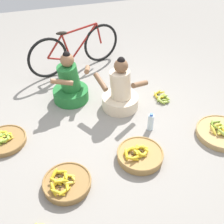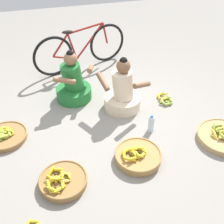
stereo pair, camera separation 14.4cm
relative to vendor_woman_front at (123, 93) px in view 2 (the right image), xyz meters
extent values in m
plane|color=gray|center=(-0.29, -0.30, -0.25)|extent=(10.00, 10.00, 0.00)
cylinder|color=beige|center=(0.00, 0.00, -0.16)|extent=(0.52, 0.52, 0.18)
cylinder|color=beige|center=(0.00, 0.00, 0.13)|extent=(0.40, 0.38, 0.42)
sphere|color=brown|center=(0.00, 0.00, 0.41)|extent=(0.19, 0.19, 0.19)
sphere|color=black|center=(0.00, 0.00, 0.49)|extent=(0.10, 0.10, 0.10)
cylinder|color=brown|center=(-0.27, 0.03, 0.21)|extent=(0.13, 0.32, 0.16)
cylinder|color=brown|center=(0.20, -0.18, 0.21)|extent=(0.30, 0.21, 0.16)
cylinder|color=#237233|center=(-0.63, 0.41, -0.16)|extent=(0.52, 0.52, 0.18)
cylinder|color=#237233|center=(-0.63, 0.41, 0.12)|extent=(0.41, 0.39, 0.43)
sphere|color=#8C6042|center=(-0.63, 0.41, 0.40)|extent=(0.19, 0.19, 0.19)
sphere|color=black|center=(-0.63, 0.41, 0.48)|extent=(0.10, 0.10, 0.10)
cylinder|color=#8C6042|center=(-0.77, 0.20, 0.20)|extent=(0.31, 0.08, 0.16)
cylinder|color=#8C6042|center=(-0.36, 0.42, 0.20)|extent=(0.15, 0.31, 0.16)
torus|color=black|center=(-0.84, 1.16, 0.09)|extent=(0.67, 0.23, 0.68)
torus|color=black|center=(0.14, 1.44, 0.09)|extent=(0.67, 0.23, 0.68)
cylinder|color=maroon|center=(-0.19, 1.35, 0.20)|extent=(0.54, 0.18, 0.55)
cylinder|color=maroon|center=(-0.50, 1.26, 0.17)|extent=(0.15, 0.07, 0.49)
cylinder|color=maroon|center=(-0.25, 1.33, 0.44)|extent=(0.64, 0.21, 0.08)
cylinder|color=maroon|center=(-0.64, 1.22, 0.01)|extent=(0.41, 0.15, 0.18)
cylinder|color=maroon|center=(-0.70, 1.20, 0.25)|extent=(0.31, 0.12, 0.35)
cylinder|color=maroon|center=(0.10, 1.43, 0.28)|extent=(0.12, 0.06, 0.38)
ellipsoid|color=black|center=(-0.56, 1.24, 0.44)|extent=(0.18, 0.08, 0.05)
cylinder|color=#A87F47|center=(-0.11, -1.01, -0.21)|extent=(0.53, 0.53, 0.09)
torus|color=#A87F47|center=(-0.11, -1.01, -0.17)|extent=(0.55, 0.55, 0.02)
ellipsoid|color=yellow|center=(-0.04, -0.99, -0.14)|extent=(0.06, 0.14, 0.08)
ellipsoid|color=yellow|center=(-0.06, -0.97, -0.13)|extent=(0.12, 0.13, 0.09)
ellipsoid|color=yellow|center=(-0.10, -0.95, -0.14)|extent=(0.14, 0.04, 0.07)
ellipsoid|color=yellow|center=(-0.15, -0.97, -0.13)|extent=(0.11, 0.13, 0.09)
ellipsoid|color=yellow|center=(-0.15, -1.04, -0.14)|extent=(0.10, 0.14, 0.08)
ellipsoid|color=yellow|center=(-0.12, -1.06, -0.14)|extent=(0.14, 0.08, 0.08)
ellipsoid|color=yellow|center=(-0.06, -1.05, -0.14)|extent=(0.13, 0.12, 0.07)
sphere|color=#382D19|center=(-0.10, -1.00, -0.14)|extent=(0.03, 0.03, 0.03)
ellipsoid|color=gold|center=(-0.14, -1.02, -0.13)|extent=(0.04, 0.16, 0.10)
ellipsoid|color=gold|center=(-0.18, -0.95, -0.13)|extent=(0.16, 0.09, 0.09)
ellipsoid|color=gold|center=(-0.24, -0.95, -0.14)|extent=(0.16, 0.09, 0.07)
ellipsoid|color=gold|center=(-0.28, -1.00, -0.14)|extent=(0.07, 0.17, 0.08)
ellipsoid|color=gold|center=(-0.24, -1.08, -0.14)|extent=(0.16, 0.09, 0.08)
ellipsoid|color=gold|center=(-0.19, -1.08, -0.13)|extent=(0.16, 0.09, 0.09)
sphere|color=#382D19|center=(-0.21, -1.02, -0.14)|extent=(0.03, 0.03, 0.03)
cylinder|color=tan|center=(1.03, -0.97, -0.22)|extent=(0.63, 0.63, 0.07)
torus|color=tan|center=(1.03, -0.97, -0.19)|extent=(0.65, 0.65, 0.02)
ellipsoid|color=gold|center=(1.05, -0.92, -0.16)|extent=(0.12, 0.04, 0.06)
ellipsoid|color=gold|center=(0.99, -0.98, -0.16)|extent=(0.05, 0.12, 0.07)
ellipsoid|color=olive|center=(1.08, -0.88, -0.17)|extent=(0.03, 0.15, 0.05)
ellipsoid|color=olive|center=(1.03, -0.81, -0.16)|extent=(0.15, 0.06, 0.06)
ellipsoid|color=olive|center=(0.96, -0.84, -0.16)|extent=(0.10, 0.14, 0.08)
ellipsoid|color=olive|center=(0.97, -0.91, -0.16)|extent=(0.11, 0.13, 0.08)
ellipsoid|color=olive|center=(1.05, -0.93, -0.15)|extent=(0.14, 0.08, 0.09)
sphere|color=#382D19|center=(1.02, -0.87, -0.16)|extent=(0.03, 0.03, 0.03)
ellipsoid|color=yellow|center=(1.04, -0.95, -0.16)|extent=(0.04, 0.15, 0.08)
ellipsoid|color=yellow|center=(0.98, -0.89, -0.15)|extent=(0.15, 0.06, 0.10)
ellipsoid|color=yellow|center=(0.91, -0.95, -0.15)|extent=(0.04, 0.15, 0.09)
ellipsoid|color=yellow|center=(0.99, -1.02, -0.16)|extent=(0.15, 0.06, 0.06)
sphere|color=#382D19|center=(0.97, -0.95, -0.16)|extent=(0.03, 0.03, 0.03)
ellipsoid|color=#9EB747|center=(0.99, -0.96, -0.16)|extent=(0.13, 0.14, 0.06)
ellipsoid|color=#9EB747|center=(0.98, -1.03, -0.15)|extent=(0.11, 0.15, 0.10)
cylinder|color=olive|center=(-1.61, -0.25, -0.23)|extent=(0.52, 0.52, 0.06)
torus|color=olive|center=(-1.61, -0.25, -0.20)|extent=(0.53, 0.53, 0.02)
ellipsoid|color=yellow|center=(-1.52, -0.23, -0.17)|extent=(0.06, 0.12, 0.08)
ellipsoid|color=yellow|center=(-1.56, -0.19, -0.17)|extent=(0.12, 0.05, 0.06)
ellipsoid|color=yellow|center=(-1.61, -0.21, -0.17)|extent=(0.10, 0.11, 0.05)
ellipsoid|color=yellow|center=(-1.61, -0.28, -0.17)|extent=(0.11, 0.11, 0.06)
ellipsoid|color=yellow|center=(-1.54, -0.29, -0.17)|extent=(0.12, 0.09, 0.05)
sphere|color=#382D19|center=(-1.57, -0.24, -0.17)|extent=(0.03, 0.03, 0.03)
ellipsoid|color=yellow|center=(-1.58, -0.19, -0.17)|extent=(0.06, 0.12, 0.08)
ellipsoid|color=yellow|center=(-1.61, -0.15, -0.17)|extent=(0.12, 0.07, 0.06)
ellipsoid|color=yellow|center=(-1.66, -0.16, -0.17)|extent=(0.11, 0.11, 0.07)
ellipsoid|color=yellow|center=(-1.66, -0.23, -0.17)|extent=(0.11, 0.11, 0.06)
ellipsoid|color=yellow|center=(-1.60, -0.24, -0.17)|extent=(0.12, 0.09, 0.06)
sphere|color=#382D19|center=(-1.62, -0.20, -0.17)|extent=(0.03, 0.03, 0.03)
ellipsoid|color=#8CAD38|center=(-1.63, -0.28, -0.17)|extent=(0.05, 0.14, 0.07)
ellipsoid|color=#8CAD38|center=(-1.67, -0.22, -0.16)|extent=(0.14, 0.09, 0.08)
ellipsoid|color=#8CAD38|center=(-1.65, -0.32, -0.16)|extent=(0.12, 0.13, 0.09)
ellipsoid|color=#8CAD38|center=(-1.55, -0.26, -0.17)|extent=(0.04, 0.13, 0.07)
ellipsoid|color=#8CAD38|center=(-1.57, -0.21, -0.17)|extent=(0.12, 0.11, 0.07)
ellipsoid|color=#8CAD38|center=(-1.62, -0.20, -0.17)|extent=(0.13, 0.06, 0.06)
ellipsoid|color=#8CAD38|center=(-1.65, -0.23, -0.17)|extent=(0.10, 0.13, 0.07)
ellipsoid|color=#8CAD38|center=(-1.65, -0.28, -0.16)|extent=(0.10, 0.13, 0.09)
ellipsoid|color=#8CAD38|center=(-1.63, -0.30, -0.16)|extent=(0.13, 0.09, 0.08)
ellipsoid|color=#8CAD38|center=(-1.58, -0.30, -0.17)|extent=(0.12, 0.11, 0.07)
sphere|color=#382D19|center=(-1.61, -0.26, -0.17)|extent=(0.04, 0.04, 0.04)
cylinder|color=olive|center=(-0.99, -1.13, -0.22)|extent=(0.50, 0.50, 0.08)
torus|color=olive|center=(-0.99, -1.13, -0.18)|extent=(0.52, 0.52, 0.02)
ellipsoid|color=yellow|center=(-0.92, -1.12, -0.15)|extent=(0.05, 0.12, 0.07)
ellipsoid|color=yellow|center=(-0.95, -1.09, -0.16)|extent=(0.12, 0.09, 0.06)
ellipsoid|color=yellow|center=(-1.01, -1.10, -0.15)|extent=(0.10, 0.10, 0.06)
ellipsoid|color=yellow|center=(-1.02, -1.15, -0.15)|extent=(0.08, 0.12, 0.06)
ellipsoid|color=yellow|center=(-0.96, -1.18, -0.15)|extent=(0.12, 0.05, 0.07)
sphere|color=#382D19|center=(-0.97, -1.13, -0.15)|extent=(0.03, 0.03, 0.03)
ellipsoid|color=gold|center=(-0.99, -1.07, -0.15)|extent=(0.04, 0.15, 0.08)
ellipsoid|color=gold|center=(-1.03, -1.01, -0.15)|extent=(0.16, 0.09, 0.06)
ellipsoid|color=gold|center=(-1.11, -1.03, -0.14)|extent=(0.13, 0.14, 0.09)
ellipsoid|color=gold|center=(-1.10, -1.12, -0.15)|extent=(0.14, 0.13, 0.08)
ellipsoid|color=gold|center=(-1.05, -1.14, -0.14)|extent=(0.15, 0.05, 0.09)
sphere|color=#382D19|center=(-1.06, -1.07, -0.15)|extent=(0.04, 0.04, 0.04)
ellipsoid|color=gold|center=(-1.00, -1.21, -0.15)|extent=(0.05, 0.16, 0.07)
ellipsoid|color=gold|center=(-1.04, -1.14, -0.15)|extent=(0.16, 0.09, 0.08)
ellipsoid|color=gold|center=(-1.11, -1.14, -0.15)|extent=(0.15, 0.12, 0.07)
ellipsoid|color=gold|center=(-1.14, -1.21, -0.14)|extent=(0.06, 0.16, 0.10)
ellipsoid|color=gold|center=(-1.10, -1.26, -0.14)|extent=(0.16, 0.11, 0.09)
ellipsoid|color=gold|center=(-1.03, -1.26, -0.15)|extent=(0.15, 0.11, 0.06)
sphere|color=#382D19|center=(-1.07, -1.20, -0.15)|extent=(0.03, 0.03, 0.03)
ellipsoid|color=#9EB747|center=(0.72, -0.07, -0.22)|extent=(0.04, 0.15, 0.09)
ellipsoid|color=#9EB747|center=(0.68, -0.01, -0.22)|extent=(0.15, 0.09, 0.09)
ellipsoid|color=#9EB747|center=(0.61, -0.02, -0.23)|extent=(0.13, 0.13, 0.06)
ellipsoid|color=#9EB747|center=(0.60, -0.11, -0.22)|extent=(0.12, 0.14, 0.08)
ellipsoid|color=#9EB747|center=(0.67, -0.14, -0.23)|extent=(0.15, 0.06, 0.06)
sphere|color=#382D19|center=(0.66, -0.07, -0.23)|extent=(0.03, 0.03, 0.03)
ellipsoid|color=#9EB747|center=(0.73, -0.04, -0.22)|extent=(0.04, 0.13, 0.08)
ellipsoid|color=#9EB747|center=(0.66, 0.02, -0.23)|extent=(0.14, 0.05, 0.07)
ellipsoid|color=#9EB747|center=(0.61, -0.04, -0.23)|extent=(0.05, 0.14, 0.06)
ellipsoid|color=#9EB747|center=(0.68, -0.09, -0.22)|extent=(0.13, 0.05, 0.08)
sphere|color=#382D19|center=(0.67, -0.04, -0.23)|extent=(0.03, 0.03, 0.03)
ellipsoid|color=gold|center=(0.73, 0.03, -0.23)|extent=(0.07, 0.16, 0.07)
ellipsoid|color=gold|center=(0.69, 0.11, -0.23)|extent=(0.15, 0.09, 0.07)
ellipsoid|color=gold|center=(0.65, 0.11, -0.22)|extent=(0.16, 0.07, 0.08)
ellipsoid|color=gold|center=(0.60, 0.05, -0.23)|extent=(0.04, 0.16, 0.08)
ellipsoid|color=gold|center=(0.63, -0.02, -0.23)|extent=(0.15, 0.10, 0.07)
ellipsoid|color=gold|center=(0.69, -0.02, -0.22)|extent=(0.15, 0.08, 0.09)
sphere|color=#382D19|center=(0.66, 0.05, -0.23)|extent=(0.03, 0.03, 0.03)
ellipsoid|color=yellow|center=(-1.32, -1.50, -0.23)|extent=(0.12, 0.07, 0.05)
cylinder|color=silver|center=(0.21, -0.58, -0.14)|extent=(0.08, 0.08, 0.23)
cylinder|color=#2D59B7|center=(0.21, -0.58, -0.01)|extent=(0.04, 0.04, 0.02)
camera|label=1|loc=(-1.10, -2.98, 2.19)|focal=44.09mm
camera|label=2|loc=(-0.96, -3.02, 2.19)|focal=44.09mm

